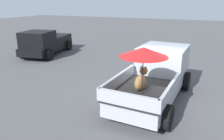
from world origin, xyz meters
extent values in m
plane|color=#4C4C4F|center=(0.00, 0.00, 0.00)|extent=(80.00, 80.00, 0.00)
cylinder|color=black|center=(1.80, 0.89, 0.40)|extent=(0.81, 0.32, 0.80)
cylinder|color=black|center=(1.70, -1.06, 0.40)|extent=(0.81, 0.32, 0.80)
cylinder|color=black|center=(-1.70, 1.06, 0.40)|extent=(0.81, 0.32, 0.80)
cylinder|color=black|center=(-1.80, -0.89, 0.40)|extent=(0.81, 0.32, 0.80)
cube|color=#9EA3AD|center=(0.00, 0.00, 0.57)|extent=(5.08, 2.04, 0.50)
cube|color=#9EA3AD|center=(1.40, -0.07, 1.36)|extent=(2.19, 1.96, 1.08)
cube|color=#4C606B|center=(2.40, -0.12, 1.56)|extent=(0.14, 1.72, 0.64)
cube|color=black|center=(-1.15, 0.06, 0.85)|extent=(2.89, 1.97, 0.06)
cube|color=#9EA3AD|center=(-1.10, 0.97, 1.08)|extent=(2.80, 0.23, 0.40)
cube|color=#9EA3AD|center=(-1.19, -0.86, 1.08)|extent=(2.80, 0.23, 0.40)
cube|color=#9EA3AD|center=(-2.50, 0.12, 1.08)|extent=(0.19, 1.84, 0.40)
ellipsoid|color=olive|center=(-1.18, 0.15, 1.14)|extent=(0.69, 0.35, 0.52)
sphere|color=olive|center=(-0.88, 0.14, 1.46)|extent=(0.29, 0.29, 0.28)
cone|color=olive|center=(-0.88, 0.22, 1.60)|extent=(0.09, 0.09, 0.12)
cone|color=olive|center=(-0.89, 0.06, 1.60)|extent=(0.09, 0.09, 0.12)
cylinder|color=black|center=(-1.53, -0.01, 1.52)|extent=(0.03, 0.03, 1.29)
cone|color=red|center=(-1.53, -0.01, 2.27)|extent=(1.57, 1.57, 0.28)
cylinder|color=black|center=(3.23, 7.64, 0.38)|extent=(0.80, 0.41, 0.76)
cylinder|color=black|center=(2.85, 9.50, 0.38)|extent=(0.80, 0.41, 0.76)
cylinder|color=black|center=(6.37, 8.27, 0.38)|extent=(0.80, 0.41, 0.76)
cylinder|color=black|center=(5.99, 10.14, 0.38)|extent=(0.80, 0.41, 0.76)
cube|color=black|center=(4.61, 8.89, 0.55)|extent=(5.06, 2.72, 0.50)
cube|color=black|center=(3.43, 8.65, 1.30)|extent=(2.22, 2.14, 1.00)
cube|color=black|center=(5.59, 9.09, 1.00)|extent=(3.00, 2.30, 0.40)
camera|label=1|loc=(-7.79, -1.77, 3.75)|focal=35.17mm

